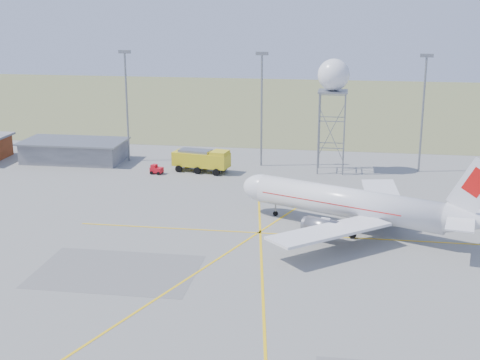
% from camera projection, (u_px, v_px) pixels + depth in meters
% --- Properties ---
extents(ground, '(400.00, 400.00, 0.00)m').
position_uv_depth(ground, '(281.00, 353.00, 57.58)').
color(ground, gray).
rests_on(ground, ground).
extents(grass_strip, '(400.00, 120.00, 0.03)m').
position_uv_depth(grass_strip, '(328.00, 105.00, 190.99)').
color(grass_strip, '#5D713E').
rests_on(grass_strip, ground).
extents(building_grey, '(19.00, 10.00, 3.90)m').
position_uv_depth(building_grey, '(74.00, 151.00, 124.73)').
color(building_grey, gray).
rests_on(building_grey, ground).
extents(mast_a, '(2.20, 0.50, 20.50)m').
position_uv_depth(mast_a, '(127.00, 97.00, 122.48)').
color(mast_a, gray).
rests_on(mast_a, ground).
extents(mast_b, '(2.20, 0.50, 20.50)m').
position_uv_depth(mast_b, '(262.00, 100.00, 118.77)').
color(mast_b, gray).
rests_on(mast_b, ground).
extents(mast_c, '(2.20, 0.50, 20.50)m').
position_uv_depth(mast_c, '(423.00, 103.00, 114.61)').
color(mast_c, gray).
rests_on(mast_c, ground).
extents(airliner_main, '(33.31, 31.11, 11.84)m').
position_uv_depth(airliner_main, '(352.00, 204.00, 87.04)').
color(airliner_main, white).
rests_on(airliner_main, ground).
extents(radar_tower, '(5.44, 5.44, 19.68)m').
position_uv_depth(radar_tower, '(332.00, 109.00, 114.98)').
color(radar_tower, gray).
rests_on(radar_tower, ground).
extents(fire_truck, '(10.45, 5.58, 3.99)m').
position_uv_depth(fire_truck, '(203.00, 161.00, 117.10)').
color(fire_truck, gold).
rests_on(fire_truck, ground).
extents(baggage_tug, '(2.33, 2.02, 1.63)m').
position_uv_depth(baggage_tug, '(156.00, 170.00, 116.05)').
color(baggage_tug, red).
rests_on(baggage_tug, ground).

